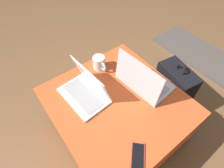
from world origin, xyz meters
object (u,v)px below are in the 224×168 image
at_px(laptop_far, 143,80).
at_px(coffee_mug, 99,63).
at_px(laptop_near, 86,90).
at_px(cell_phone, 138,156).
at_px(backpack, 173,89).

height_order(laptop_far, coffee_mug, laptop_far).
xyz_separation_m(laptop_near, coffee_mug, (-0.16, 0.22, 0.00)).
bearing_deg(laptop_far, laptop_near, 59.99).
bearing_deg(cell_phone, laptop_near, -45.41).
bearing_deg(backpack, laptop_far, 86.94).
height_order(laptop_far, backpack, laptop_far).
bearing_deg(laptop_near, coffee_mug, 121.51).
relative_size(laptop_near, cell_phone, 2.24).
bearing_deg(coffee_mug, backpack, 50.62).
height_order(laptop_near, coffee_mug, laptop_near).
distance_m(cell_phone, backpack, 0.81).
xyz_separation_m(laptop_near, backpack, (0.25, 0.71, -0.29)).
distance_m(laptop_near, backpack, 0.81).
relative_size(laptop_far, backpack, 0.74).
bearing_deg(coffee_mug, laptop_far, 23.63).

